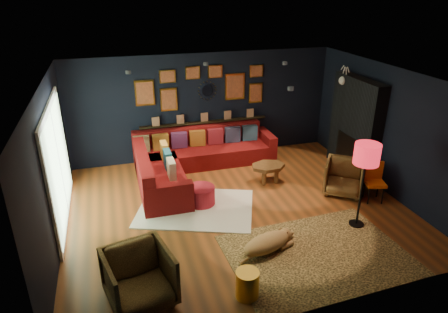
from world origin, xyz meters
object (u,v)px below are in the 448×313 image
object	(u,v)px
armchair_left	(139,276)
floor_lamp	(367,158)
orange_chair	(374,178)
gold_stool	(247,284)
coffee_table	(268,168)
armchair_right	(344,176)
dog	(267,240)
sectional	(188,161)
pouf	(201,195)

from	to	relation	value
armchair_left	floor_lamp	world-z (taller)	floor_lamp
orange_chair	gold_stool	bearing A→B (deg)	-135.29
coffee_table	armchair_left	size ratio (longest dim) A/B	0.90
gold_stool	armchair_right	bearing A→B (deg)	38.03
gold_stool	dog	distance (m)	1.10
gold_stool	floor_lamp	size ratio (longest dim) A/B	0.26
coffee_table	floor_lamp	world-z (taller)	floor_lamp
sectional	armchair_left	world-z (taller)	armchair_left
floor_lamp	dog	bearing A→B (deg)	-172.10
armchair_right	gold_stool	bearing A→B (deg)	-106.22
floor_lamp	gold_stool	bearing A→B (deg)	-155.62
coffee_table	armchair_left	bearing A→B (deg)	-136.69
gold_stool	coffee_table	bearing A→B (deg)	63.34
dog	gold_stool	bearing A→B (deg)	-145.10
sectional	dog	world-z (taller)	sectional
armchair_right	gold_stool	size ratio (longest dim) A/B	1.88
armchair_left	floor_lamp	size ratio (longest dim) A/B	0.55
armchair_left	armchair_right	size ratio (longest dim) A/B	1.12
gold_stool	pouf	bearing A→B (deg)	90.80
pouf	floor_lamp	size ratio (longest dim) A/B	0.34
pouf	dog	world-z (taller)	dog
coffee_table	pouf	world-z (taller)	coffee_table
floor_lamp	dog	distance (m)	2.22
sectional	gold_stool	world-z (taller)	sectional
armchair_right	gold_stool	world-z (taller)	armchair_right
pouf	armchair_right	world-z (taller)	armchair_right
pouf	orange_chair	bearing A→B (deg)	-12.53
sectional	gold_stool	size ratio (longest dim) A/B	8.10
armchair_left	orange_chair	size ratio (longest dim) A/B	1.10
armchair_left	gold_stool	distance (m)	1.51
coffee_table	dog	size ratio (longest dim) A/B	0.65
armchair_right	orange_chair	world-z (taller)	orange_chair
coffee_table	gold_stool	size ratio (longest dim) A/B	1.90
armchair_left	dog	xyz separation A→B (m)	(2.11, 0.56, -0.23)
armchair_left	gold_stool	world-z (taller)	armchair_left
gold_stool	floor_lamp	distance (m)	3.01
sectional	pouf	distance (m)	1.49
coffee_table	floor_lamp	bearing A→B (deg)	-66.12
coffee_table	armchair_right	world-z (taller)	armchair_right
gold_stool	orange_chair	world-z (taller)	orange_chair
sectional	pouf	bearing A→B (deg)	-91.62
sectional	gold_stool	xyz separation A→B (m)	(-0.00, -4.16, -0.11)
armchair_right	gold_stool	xyz separation A→B (m)	(-2.96, -2.31, -0.19)
pouf	dog	size ratio (longest dim) A/B	0.45
pouf	orange_chair	xyz separation A→B (m)	(3.42, -0.76, 0.26)
coffee_table	armchair_right	distance (m)	1.62
armchair_right	floor_lamp	xyz separation A→B (m)	(-0.42, -1.16, 0.96)
coffee_table	gold_stool	bearing A→B (deg)	-116.66
sectional	floor_lamp	xyz separation A→B (m)	(2.53, -3.01, 1.03)
sectional	gold_stool	distance (m)	4.16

